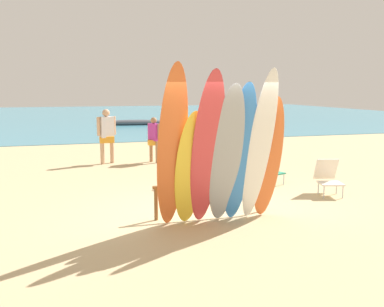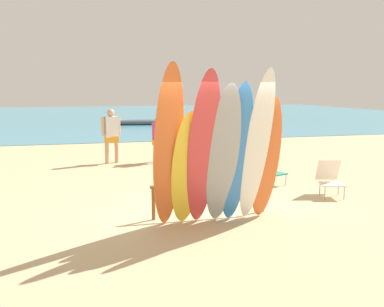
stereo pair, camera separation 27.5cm
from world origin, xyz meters
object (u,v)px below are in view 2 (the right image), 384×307
at_px(surfboard_white_5, 257,148).
at_px(beach_chair_blue, 330,177).
at_px(surfboard_rack, 210,190).
at_px(surfboard_orange_0, 168,148).
at_px(beachgoer_strolling, 158,136).
at_px(surfboard_grey_3, 223,156).
at_px(surfboard_orange_6, 266,159).
at_px(surfboard_red_2, 203,151).
at_px(surfboard_blue_4, 237,155).
at_px(beach_chair_red, 270,167).
at_px(surfboard_yellow_1, 187,169).
at_px(distant_boat, 143,122).
at_px(beachgoer_photographing, 111,132).
at_px(beachgoer_near_rack, 217,143).

xyz_separation_m(surfboard_white_5, beach_chair_blue, (2.42, 1.46, -0.95)).
xyz_separation_m(surfboard_rack, beach_chair_blue, (3.07, 0.80, -0.07)).
distance_m(surfboard_orange_0, beachgoer_strolling, 6.74).
xyz_separation_m(surfboard_grey_3, beachgoer_strolling, (0.02, 6.71, -0.39)).
distance_m(surfboard_orange_6, beach_chair_blue, 2.63).
distance_m(surfboard_red_2, surfboard_grey_3, 0.38).
distance_m(surfboard_blue_4, beach_chair_red, 3.54).
height_order(surfboard_orange_0, surfboard_blue_4, surfboard_orange_0).
relative_size(surfboard_yellow_1, beachgoer_strolling, 1.43).
bearing_deg(surfboard_yellow_1, distant_boat, 81.21).
xyz_separation_m(surfboard_red_2, beach_chair_blue, (3.40, 1.48, -0.93)).
bearing_deg(surfboard_yellow_1, surfboard_red_2, -33.49).
height_order(surfboard_yellow_1, beachgoer_photographing, surfboard_yellow_1).
relative_size(surfboard_orange_0, surfboard_blue_4, 1.11).
bearing_deg(surfboard_yellow_1, beach_chair_blue, 16.90).
xyz_separation_m(surfboard_grey_3, distant_boat, (1.44, 21.07, -1.08)).
bearing_deg(surfboard_yellow_1, beach_chair_red, 40.91).
bearing_deg(surfboard_yellow_1, surfboard_orange_6, -2.26).
bearing_deg(beach_chair_blue, surfboard_grey_3, -139.76).
bearing_deg(surfboard_orange_6, beach_chair_red, 64.16).
distance_m(beachgoer_photographing, beachgoer_near_rack, 4.20).
bearing_deg(surfboard_white_5, surfboard_red_2, 175.96).
bearing_deg(beach_chair_red, surfboard_white_5, -139.28).
bearing_deg(beachgoer_photographing, beach_chair_red, 108.39).
xyz_separation_m(surfboard_rack, surfboard_yellow_1, (-0.58, -0.54, 0.53)).
bearing_deg(surfboard_white_5, surfboard_rack, 129.09).
height_order(surfboard_blue_4, surfboard_white_5, surfboard_white_5).
xyz_separation_m(surfboard_blue_4, beach_chair_red, (1.95, 2.83, -0.83)).
bearing_deg(beachgoer_strolling, surfboard_blue_4, -29.01).
relative_size(surfboard_grey_3, distant_boat, 0.53).
distance_m(surfboard_blue_4, surfboard_white_5, 0.38).
bearing_deg(surfboard_yellow_1, surfboard_white_5, -8.84).
bearing_deg(beachgoer_photographing, beach_chair_blue, 105.69).
relative_size(surfboard_orange_0, beachgoer_photographing, 1.65).
relative_size(surfboard_grey_3, surfboard_orange_6, 1.11).
distance_m(beach_chair_red, beach_chair_blue, 1.63).
xyz_separation_m(surfboard_rack, distant_boat, (1.47, 20.41, -0.32)).
bearing_deg(surfboard_yellow_1, beachgoer_near_rack, 61.07).
distance_m(surfboard_grey_3, beachgoer_strolling, 6.73).
distance_m(surfboard_orange_0, surfboard_white_5, 1.56).
bearing_deg(surfboard_blue_4, distant_boat, 86.16).
relative_size(beachgoer_strolling, beachgoer_near_rack, 0.85).
bearing_deg(beach_chair_red, beach_chair_blue, -79.81).
relative_size(surfboard_white_5, beach_chair_red, 3.46).
xyz_separation_m(beachgoer_strolling, beach_chair_blue, (3.02, -5.25, -0.43)).
bearing_deg(surfboard_orange_6, surfboard_orange_0, -176.89).
relative_size(surfboard_blue_4, distant_boat, 0.53).
bearing_deg(distant_boat, surfboard_rack, -94.11).
xyz_separation_m(surfboard_rack, surfboard_grey_3, (0.03, -0.66, 0.75)).
xyz_separation_m(surfboard_yellow_1, surfboard_orange_6, (1.49, 0.02, 0.11)).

